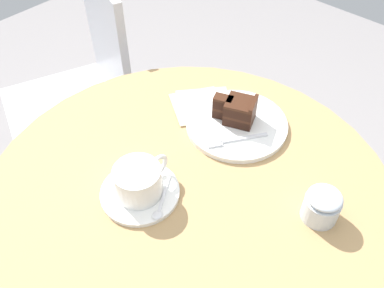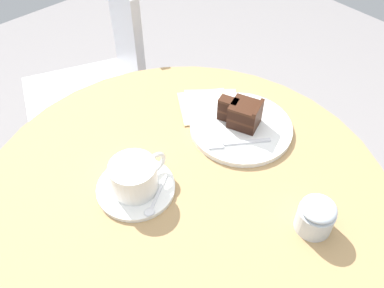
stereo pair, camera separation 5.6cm
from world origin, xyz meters
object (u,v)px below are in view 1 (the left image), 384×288
at_px(cafe_chair, 87,84).
at_px(sugar_pot, 322,205).
at_px(saucer, 140,192).
at_px(cake_plate, 237,124).
at_px(cake_slice, 238,110).
at_px(napkin, 202,106).
at_px(teaspoon, 161,203).
at_px(fork, 230,140).
at_px(coffee_cup, 139,180).

bearing_deg(cafe_chair, sugar_pot, 14.56).
bearing_deg(saucer, cake_plate, -4.27).
xyz_separation_m(cake_slice, sugar_pot, (-0.09, -0.26, -0.01)).
height_order(saucer, sugar_pot, sugar_pot).
bearing_deg(napkin, teaspoon, -153.18).
distance_m(cake_plate, fork, 0.06).
bearing_deg(sugar_pot, coffee_cup, 123.77).
xyz_separation_m(coffee_cup, napkin, (0.27, 0.08, -0.04)).
relative_size(coffee_cup, fork, 1.02).
height_order(fork, napkin, fork).
xyz_separation_m(teaspoon, cake_slice, (0.27, 0.04, 0.03)).
bearing_deg(teaspoon, saucer, -114.83).
distance_m(coffee_cup, fork, 0.22).
relative_size(saucer, cake_plate, 0.67).
bearing_deg(sugar_pot, napkin, 76.79).
bearing_deg(fork, napkin, -78.58).
distance_m(teaspoon, fork, 0.21).
height_order(cake_plate, sugar_pot, sugar_pot).
distance_m(teaspoon, cafe_chair, 0.74).
height_order(saucer, cake_slice, cake_slice).
relative_size(cake_plate, fork, 1.90).
height_order(teaspoon, cake_plate, teaspoon).
bearing_deg(teaspoon, sugar_pot, 96.84).
bearing_deg(cake_slice, coffee_cup, 176.96).
bearing_deg(napkin, saucer, -163.19).
xyz_separation_m(saucer, sugar_pot, (0.19, -0.28, 0.03)).
height_order(saucer, coffee_cup, coffee_cup).
bearing_deg(cake_plate, napkin, 91.16).
height_order(cake_slice, cafe_chair, cafe_chair).
xyz_separation_m(cake_plate, sugar_pot, (-0.09, -0.26, 0.03)).
bearing_deg(cafe_chair, coffee_cup, -4.33).
height_order(fork, cafe_chair, cafe_chair).
bearing_deg(napkin, cafe_chair, 88.59).
bearing_deg(sugar_pot, teaspoon, 128.48).
height_order(coffee_cup, cake_slice, same).
relative_size(napkin, cafe_chair, 0.21).
distance_m(saucer, napkin, 0.28).
bearing_deg(sugar_pot, fork, 82.74).
bearing_deg(cake_slice, sugar_pot, -109.35).
relative_size(saucer, teaspoon, 1.71).
xyz_separation_m(coffee_cup, cafe_chair, (0.28, 0.60, -0.25)).
bearing_deg(cake_slice, teaspoon, -172.38).
xyz_separation_m(saucer, coffee_cup, (0.00, -0.00, 0.04)).
distance_m(saucer, fork, 0.22).
height_order(napkin, cafe_chair, cafe_chair).
distance_m(cafe_chair, sugar_pot, 0.91).
xyz_separation_m(coffee_cup, teaspoon, (0.01, -0.05, -0.03)).
height_order(coffee_cup, sugar_pot, coffee_cup).
bearing_deg(teaspoon, fork, 150.15).
xyz_separation_m(coffee_cup, sugar_pot, (0.18, -0.28, -0.01)).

